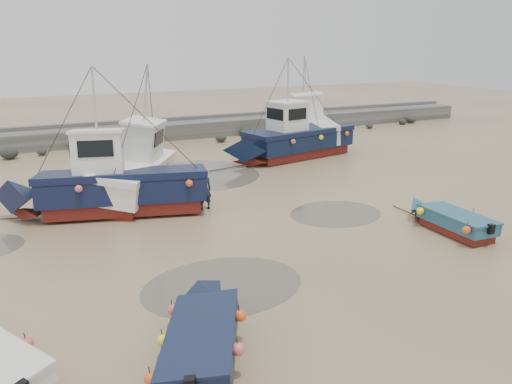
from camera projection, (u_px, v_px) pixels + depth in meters
ground at (278, 241)px, 18.68m from camera, size 120.00×120.00×0.00m
seawall at (144, 132)px, 37.60m from camera, size 60.00×4.92×1.50m
puddle_a at (223, 285)px, 15.26m from camera, size 5.08×5.08×0.01m
puddle_b at (336, 213)px, 21.67m from camera, size 4.11×4.11×0.01m
puddle_d at (202, 174)px, 28.16m from camera, size 6.39×6.39×0.01m
dinghy_1 at (206, 331)px, 11.86m from camera, size 3.27×5.55×1.43m
dinghy_2 at (449, 217)px, 19.54m from camera, size 1.88×5.26×1.43m
cabin_boat_0 at (108, 184)px, 21.22m from camera, size 10.14×4.47×6.22m
cabin_boat_1 at (136, 168)px, 23.80m from camera, size 5.80×8.80×6.22m
cabin_boat_2 at (292, 138)px, 31.73m from camera, size 10.60×4.31×6.22m
cabin_boat_3 at (310, 126)px, 35.91m from camera, size 5.36×9.63×6.22m
person at (205, 209)px, 22.23m from camera, size 0.69×0.48×1.81m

